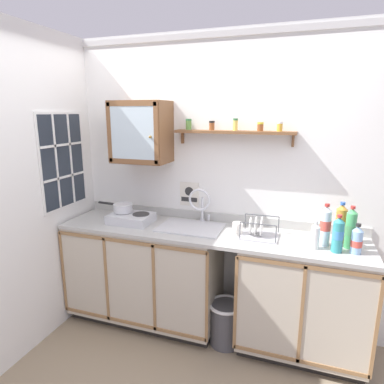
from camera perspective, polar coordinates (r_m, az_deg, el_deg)
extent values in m
plane|color=gray|center=(3.02, 0.03, -26.50)|extent=(5.61, 5.61, 0.00)
cube|color=white|center=(3.04, 4.25, 1.33)|extent=(3.21, 0.05, 2.60)
cube|color=white|center=(3.00, 4.54, 25.24)|extent=(3.21, 0.02, 0.05)
cube|color=white|center=(2.90, -27.60, -0.76)|extent=(0.05, 3.46, 2.60)
cube|color=black|center=(3.49, -7.53, -19.64)|extent=(1.35, 0.51, 0.08)
cube|color=beige|center=(3.23, -8.03, -12.97)|extent=(1.38, 0.57, 0.85)
cube|color=#997047|center=(2.85, -10.92, -8.35)|extent=(1.38, 0.01, 0.03)
cube|color=#997047|center=(3.21, -10.28, -21.10)|extent=(1.38, 0.01, 0.03)
cube|color=#997047|center=(3.38, -21.07, -12.60)|extent=(0.02, 0.01, 0.78)
cube|color=#997047|center=(3.12, -14.38, -14.31)|extent=(0.02, 0.01, 0.78)
cube|color=#997047|center=(2.92, -6.50, -16.06)|extent=(0.02, 0.01, 0.78)
cube|color=#997047|center=(2.77, 2.54, -17.67)|extent=(0.02, 0.01, 0.78)
cube|color=black|center=(3.22, 17.63, -23.43)|extent=(0.95, 0.51, 0.08)
cube|color=beige|center=(2.94, 18.28, -16.45)|extent=(0.97, 0.57, 0.85)
cube|color=#997047|center=(2.51, 18.79, -11.97)|extent=(0.97, 0.01, 0.03)
cube|color=#997047|center=(2.91, 17.54, -25.69)|extent=(0.97, 0.01, 0.03)
cube|color=#997047|center=(2.73, 7.39, -18.36)|extent=(0.02, 0.01, 0.78)
cube|color=#997047|center=(2.69, 18.14, -19.43)|extent=(0.02, 0.01, 0.78)
cube|color=#997047|center=(2.74, 28.91, -19.86)|extent=(0.02, 0.01, 0.78)
cube|color=#B2B2AD|center=(2.85, 2.52, -6.90)|extent=(2.57, 0.60, 0.03)
cube|color=#B2B2AD|center=(3.08, 3.99, -4.26)|extent=(2.57, 0.02, 0.08)
cube|color=silver|center=(2.91, -0.23, -6.05)|extent=(0.54, 0.38, 0.01)
cube|color=slate|center=(2.95, -0.23, -8.20)|extent=(0.46, 0.31, 0.01)
cube|color=slate|center=(3.07, 0.74, -6.26)|extent=(0.46, 0.01, 0.12)
cube|color=slate|center=(2.79, -1.31, -8.31)|extent=(0.46, 0.01, 0.12)
cylinder|color=#4C4C51|center=(2.95, -0.23, -8.23)|extent=(0.04, 0.04, 0.01)
cylinder|color=silver|center=(3.08, 1.76, -4.79)|extent=(0.05, 0.05, 0.02)
cylinder|color=silver|center=(3.05, 1.78, -2.76)|extent=(0.02, 0.02, 0.20)
torus|color=silver|center=(2.94, 1.27, -1.32)|extent=(0.20, 0.02, 0.20)
cylinder|color=silver|center=(3.05, 2.84, -4.31)|extent=(0.02, 0.02, 0.06)
cube|color=silver|center=(3.09, -10.32, -4.43)|extent=(0.38, 0.28, 0.08)
cylinder|color=#2D2D2D|center=(3.13, -11.62, -3.38)|extent=(0.15, 0.15, 0.01)
cylinder|color=#2D2D2D|center=(3.05, -8.68, -3.74)|extent=(0.15, 0.15, 0.01)
cylinder|color=black|center=(3.03, -12.96, -4.89)|extent=(0.03, 0.02, 0.03)
cylinder|color=black|center=(2.94, -9.94, -5.31)|extent=(0.03, 0.02, 0.03)
cylinder|color=silver|center=(3.12, -11.65, -2.71)|extent=(0.17, 0.17, 0.07)
torus|color=silver|center=(3.11, -11.68, -2.08)|extent=(0.18, 0.18, 0.01)
cylinder|color=black|center=(3.22, -14.24, -1.88)|extent=(0.19, 0.04, 0.02)
cylinder|color=#8CB7E0|center=(2.65, 26.19, -7.67)|extent=(0.08, 0.08, 0.17)
cone|color=#8CB7E0|center=(2.62, 26.41, -5.60)|extent=(0.07, 0.07, 0.03)
cylinder|color=#262626|center=(2.61, 26.47, -5.04)|extent=(0.03, 0.03, 0.02)
cylinder|color=#D84C3F|center=(2.65, 26.17, -7.84)|extent=(0.08, 0.08, 0.05)
cylinder|color=silver|center=(2.70, 21.70, -5.74)|extent=(0.08, 0.08, 0.27)
cone|color=silver|center=(2.65, 21.98, -2.65)|extent=(0.07, 0.07, 0.04)
cylinder|color=red|center=(2.65, 22.03, -2.08)|extent=(0.04, 0.04, 0.02)
cylinder|color=#D84C3F|center=(2.69, 21.74, -5.28)|extent=(0.08, 0.08, 0.07)
cylinder|color=white|center=(2.62, 20.19, -7.33)|extent=(0.06, 0.06, 0.17)
cone|color=white|center=(2.59, 20.36, -5.30)|extent=(0.06, 0.06, 0.03)
cylinder|color=white|center=(2.58, 20.40, -4.80)|extent=(0.03, 0.03, 0.02)
cylinder|color=white|center=(2.62, 20.22, -7.00)|extent=(0.06, 0.06, 0.05)
cylinder|color=#4CB266|center=(2.72, 25.34, -5.95)|extent=(0.07, 0.07, 0.27)
cone|color=#4CB266|center=(2.68, 25.66, -2.91)|extent=(0.07, 0.07, 0.03)
cylinder|color=red|center=(2.67, 25.72, -2.36)|extent=(0.03, 0.03, 0.02)
cylinder|color=#4C9959|center=(2.72, 25.35, -5.84)|extent=(0.08, 0.08, 0.07)
cylinder|color=teal|center=(2.61, 23.52, -7.04)|extent=(0.08, 0.08, 0.22)
cone|color=teal|center=(2.57, 23.79, -4.34)|extent=(0.07, 0.07, 0.03)
cylinder|color=red|center=(2.56, 23.85, -3.77)|extent=(0.03, 0.03, 0.02)
cylinder|color=#3F8CCC|center=(2.61, 23.56, -6.65)|extent=(0.08, 0.08, 0.06)
cylinder|color=gold|center=(2.81, 23.94, -5.28)|extent=(0.08, 0.08, 0.26)
cone|color=gold|center=(2.76, 24.23, -2.35)|extent=(0.08, 0.08, 0.04)
cylinder|color=#2D59B2|center=(2.76, 24.29, -1.79)|extent=(0.04, 0.04, 0.02)
cylinder|color=white|center=(2.81, 23.89, -5.75)|extent=(0.08, 0.08, 0.07)
cube|color=#B2B2B7|center=(2.77, 11.38, -7.35)|extent=(0.30, 0.25, 0.01)
cylinder|color=#4C4F54|center=(2.65, 8.15, -6.47)|extent=(0.01, 0.01, 0.13)
cylinder|color=#4C4F54|center=(2.62, 14.08, -7.00)|extent=(0.01, 0.01, 0.13)
cylinder|color=#4C4F54|center=(2.87, 9.05, -4.95)|extent=(0.01, 0.01, 0.13)
cylinder|color=#4C4F54|center=(2.84, 14.52, -5.42)|extent=(0.01, 0.01, 0.13)
cylinder|color=#4C4F54|center=(2.61, 11.16, -5.37)|extent=(0.27, 0.01, 0.01)
cylinder|color=#4C4F54|center=(2.83, 11.84, -3.91)|extent=(0.27, 0.01, 0.01)
cylinder|color=white|center=(2.75, 9.91, -5.63)|extent=(0.01, 0.13, 0.13)
cylinder|color=white|center=(2.74, 10.84, -5.71)|extent=(0.01, 0.16, 0.16)
cylinder|color=white|center=(2.74, 11.77, -5.80)|extent=(0.01, 0.16, 0.16)
cylinder|color=white|center=(2.77, 7.75, -6.20)|extent=(0.08, 0.08, 0.10)
torus|color=white|center=(2.72, 7.58, -6.43)|extent=(0.01, 0.07, 0.07)
cube|color=brown|center=(3.04, -8.61, 10.06)|extent=(0.49, 0.32, 0.54)
cube|color=silver|center=(2.89, -10.13, 9.84)|extent=(0.40, 0.01, 0.44)
cube|color=brown|center=(3.01, -13.89, 9.78)|extent=(0.04, 0.01, 0.50)
cube|color=brown|center=(2.79, -6.10, 9.84)|extent=(0.04, 0.01, 0.50)
cube|color=brown|center=(2.89, -10.35, 14.61)|extent=(0.46, 0.01, 0.04)
cube|color=brown|center=(2.92, -9.95, 5.10)|extent=(0.46, 0.01, 0.04)
sphere|color=olive|center=(2.80, -7.14, 9.28)|extent=(0.02, 0.02, 0.02)
cube|color=brown|center=(2.85, 7.11, 10.09)|extent=(1.01, 0.14, 0.02)
cube|color=brown|center=(3.04, -1.60, 9.21)|extent=(0.02, 0.03, 0.10)
cube|color=brown|center=(2.84, 16.81, 8.37)|extent=(0.02, 0.03, 0.10)
cylinder|color=#598C3F|center=(2.95, -0.58, 11.29)|extent=(0.05, 0.05, 0.08)
cylinder|color=#33723F|center=(2.95, -0.58, 12.19)|extent=(0.05, 0.05, 0.02)
cylinder|color=brown|center=(2.90, 3.39, 11.07)|extent=(0.05, 0.05, 0.06)
cylinder|color=black|center=(2.90, 3.40, 11.83)|extent=(0.05, 0.05, 0.02)
cylinder|color=#E0C659|center=(2.84, 7.38, 11.15)|extent=(0.04, 0.04, 0.08)
cylinder|color=#33723F|center=(2.84, 7.41, 12.15)|extent=(0.04, 0.04, 0.02)
cylinder|color=brown|center=(2.80, 11.53, 10.68)|extent=(0.05, 0.05, 0.06)
cylinder|color=yellow|center=(2.80, 11.57, 11.41)|extent=(0.05, 0.05, 0.02)
cylinder|color=gold|center=(2.79, 14.70, 10.56)|extent=(0.04, 0.04, 0.06)
cylinder|color=white|center=(2.78, 14.74, 11.35)|extent=(0.05, 0.05, 0.02)
cube|color=silver|center=(3.11, -0.46, -0.36)|extent=(0.18, 0.01, 0.22)
cube|color=#262626|center=(3.12, -0.49, -1.27)|extent=(0.15, 0.00, 0.04)
cylinder|color=#262626|center=(3.10, -0.49, 0.11)|extent=(0.08, 0.00, 0.08)
cube|color=#262D38|center=(3.20, -21.05, 4.96)|extent=(0.01, 0.53, 0.81)
cube|color=white|center=(3.21, -21.19, 4.96)|extent=(0.02, 0.57, 0.85)
cube|color=white|center=(3.13, -22.07, 4.69)|extent=(0.01, 0.02, 0.81)
cube|color=white|center=(3.27, -19.91, 5.21)|extent=(0.01, 0.02, 0.81)
cube|color=white|center=(3.22, -20.76, 2.46)|extent=(0.01, 0.53, 0.02)
cube|color=white|center=(3.18, -21.18, 7.49)|extent=(0.01, 0.53, 0.02)
cylinder|color=#4C4C51|center=(3.08, 5.74, -21.41)|extent=(0.27, 0.27, 0.37)
torus|color=white|center=(2.97, 5.82, -18.51)|extent=(0.30, 0.30, 0.03)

